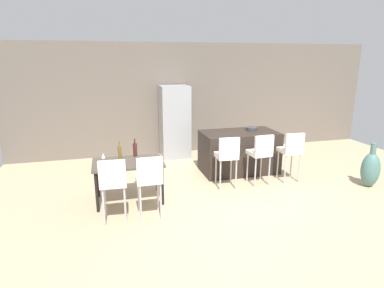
# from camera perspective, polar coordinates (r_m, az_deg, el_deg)

# --- Properties ---
(ground_plane) EXTENTS (10.00, 10.00, 0.00)m
(ground_plane) POSITION_cam_1_polar(r_m,az_deg,el_deg) (6.59, 8.36, -7.54)
(ground_plane) COLOR tan
(back_wall) EXTENTS (10.00, 0.12, 2.90)m
(back_wall) POSITION_cam_1_polar(r_m,az_deg,el_deg) (8.84, 1.44, 8.11)
(back_wall) COLOR #665B51
(back_wall) RESTS_ON ground_plane
(kitchen_island) EXTENTS (1.67, 0.92, 0.92)m
(kitchen_island) POSITION_cam_1_polar(r_m,az_deg,el_deg) (7.33, 8.30, -1.38)
(kitchen_island) COLOR black
(kitchen_island) RESTS_ON ground_plane
(bar_chair_left) EXTENTS (0.42, 0.42, 1.05)m
(bar_chair_left) POSITION_cam_1_polar(r_m,az_deg,el_deg) (6.29, 6.27, -1.79)
(bar_chair_left) COLOR white
(bar_chair_left) RESTS_ON ground_plane
(bar_chair_middle) EXTENTS (0.43, 0.43, 1.05)m
(bar_chair_middle) POSITION_cam_1_polar(r_m,az_deg,el_deg) (6.58, 12.10, -1.30)
(bar_chair_middle) COLOR white
(bar_chair_middle) RESTS_ON ground_plane
(bar_chair_right) EXTENTS (0.41, 0.41, 1.05)m
(bar_chair_right) POSITION_cam_1_polar(r_m,az_deg,el_deg) (6.91, 17.19, -0.86)
(bar_chair_right) COLOR white
(bar_chair_right) RESTS_ON ground_plane
(dining_table) EXTENTS (1.22, 0.76, 0.74)m
(dining_table) POSITION_cam_1_polar(r_m,az_deg,el_deg) (5.81, -11.25, -3.81)
(dining_table) COLOR #4C4238
(dining_table) RESTS_ON ground_plane
(dining_chair_near) EXTENTS (0.42, 0.42, 1.05)m
(dining_chair_near) POSITION_cam_1_polar(r_m,az_deg,el_deg) (5.09, -13.83, -6.26)
(dining_chair_near) COLOR white
(dining_chair_near) RESTS_ON ground_plane
(dining_chair_far) EXTENTS (0.40, 0.40, 1.05)m
(dining_chair_far) POSITION_cam_1_polar(r_m,az_deg,el_deg) (5.12, -7.60, -5.81)
(dining_chair_far) COLOR white
(dining_chair_far) RESTS_ON ground_plane
(wine_bottle_middle) EXTENTS (0.07, 0.07, 0.33)m
(wine_bottle_middle) POSITION_cam_1_polar(r_m,az_deg,el_deg) (5.96, -12.69, -1.40)
(wine_bottle_middle) COLOR brown
(wine_bottle_middle) RESTS_ON dining_table
(wine_bottle_left) EXTENTS (0.08, 0.08, 0.33)m
(wine_bottle_left) POSITION_cam_1_polar(r_m,az_deg,el_deg) (6.04, -10.06, -0.95)
(wine_bottle_left) COLOR #471E19
(wine_bottle_left) RESTS_ON dining_table
(wine_glass_right) EXTENTS (0.07, 0.07, 0.17)m
(wine_glass_right) POSITION_cam_1_polar(r_m,az_deg,el_deg) (5.80, -15.46, -2.03)
(wine_glass_right) COLOR silver
(wine_glass_right) RESTS_ON dining_table
(refrigerator) EXTENTS (0.72, 0.68, 1.84)m
(refrigerator) POSITION_cam_1_polar(r_m,az_deg,el_deg) (8.30, -3.10, 3.95)
(refrigerator) COLOR #939699
(refrigerator) RESTS_ON ground_plane
(fruit_bowl) EXTENTS (0.26, 0.26, 0.07)m
(fruit_bowl) POSITION_cam_1_polar(r_m,az_deg,el_deg) (7.43, 10.52, 2.68)
(fruit_bowl) COLOR #333338
(fruit_bowl) RESTS_ON kitchen_island
(floor_vase) EXTENTS (0.35, 0.35, 0.90)m
(floor_vase) POSITION_cam_1_polar(r_m,az_deg,el_deg) (7.35, 29.05, -3.93)
(floor_vase) COLOR #47706B
(floor_vase) RESTS_ON ground_plane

